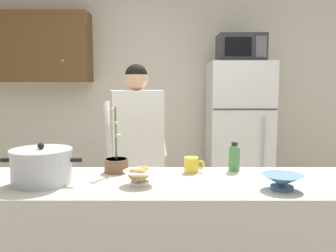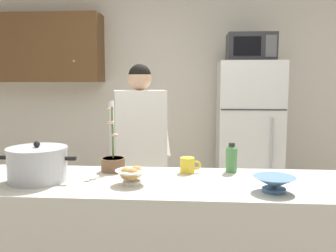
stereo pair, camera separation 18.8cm
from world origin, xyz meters
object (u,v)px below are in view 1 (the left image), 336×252
(cooking_pot, at_px, (42,166))
(bottle_near_edge, at_px, (234,157))
(person_near_pot, at_px, (137,140))
(coffee_mug, at_px, (192,165))
(refrigerator, at_px, (238,141))
(empty_bowl, at_px, (282,181))
(potted_orchid, at_px, (116,163))
(bread_bowl, at_px, (140,176))
(microwave, at_px, (241,48))

(cooking_pot, xyz_separation_m, bottle_near_edge, (1.12, 0.29, -0.01))
(person_near_pot, xyz_separation_m, coffee_mug, (0.40, -0.70, -0.04))
(cooking_pot, height_order, coffee_mug, cooking_pot)
(refrigerator, relative_size, cooking_pot, 3.77)
(empty_bowl, bearing_deg, cooking_pot, 174.89)
(empty_bowl, relative_size, bottle_near_edge, 1.19)
(refrigerator, height_order, potted_orchid, refrigerator)
(bottle_near_edge, distance_m, potted_orchid, 0.75)
(person_near_pot, bearing_deg, bottle_near_edge, -44.39)
(cooking_pot, bearing_deg, refrigerator, 52.46)
(bread_bowl, distance_m, empty_bowl, 0.76)
(cooking_pot, relative_size, potted_orchid, 1.09)
(cooking_pot, xyz_separation_m, potted_orchid, (0.38, 0.26, -0.04))
(coffee_mug, height_order, potted_orchid, potted_orchid)
(refrigerator, relative_size, potted_orchid, 4.11)
(refrigerator, xyz_separation_m, microwave, (0.00, -0.02, 0.98))
(bread_bowl, bearing_deg, bottle_near_edge, 29.54)
(person_near_pot, relative_size, potted_orchid, 3.96)
(coffee_mug, relative_size, empty_bowl, 0.60)
(person_near_pot, relative_size, bread_bowl, 8.85)
(person_near_pot, xyz_separation_m, empty_bowl, (0.86, -1.07, -0.04))
(microwave, height_order, bread_bowl, microwave)
(cooking_pot, height_order, potted_orchid, potted_orchid)
(empty_bowl, bearing_deg, potted_orchid, 158.09)
(cooking_pot, distance_m, bottle_near_edge, 1.16)
(cooking_pot, bearing_deg, coffee_mug, 16.59)
(person_near_pot, distance_m, cooking_pot, 1.06)
(person_near_pot, height_order, coffee_mug, person_near_pot)
(bread_bowl, bearing_deg, cooking_pot, 176.62)
(cooking_pot, relative_size, coffee_mug, 3.42)
(coffee_mug, relative_size, bottle_near_edge, 0.71)
(potted_orchid, bearing_deg, person_near_pot, 84.41)
(refrigerator, height_order, coffee_mug, refrigerator)
(person_near_pot, xyz_separation_m, cooking_pot, (-0.45, -0.96, 0.01))
(bread_bowl, relative_size, empty_bowl, 0.84)
(microwave, bearing_deg, cooking_pot, -127.86)
(potted_orchid, bearing_deg, refrigerator, 56.67)
(person_near_pot, height_order, cooking_pot, person_near_pot)
(bottle_near_edge, bearing_deg, empty_bowl, -66.52)
(person_near_pot, height_order, potted_orchid, person_near_pot)
(microwave, bearing_deg, coffee_mug, -110.50)
(microwave, distance_m, empty_bowl, 2.17)
(refrigerator, distance_m, person_near_pot, 1.39)
(refrigerator, distance_m, empty_bowl, 2.02)
(refrigerator, height_order, empty_bowl, refrigerator)
(cooking_pot, height_order, empty_bowl, cooking_pot)
(potted_orchid, bearing_deg, coffee_mug, -0.21)
(bread_bowl, bearing_deg, refrigerator, 64.74)
(refrigerator, distance_m, cooking_pot, 2.40)
(refrigerator, xyz_separation_m, empty_bowl, (-0.15, -2.01, 0.12))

